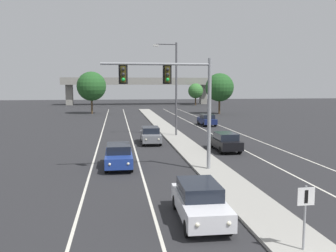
# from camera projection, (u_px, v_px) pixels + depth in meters

# --- Properties ---
(median_island) EXTENTS (2.40, 110.00, 0.15)m
(median_island) POSITION_uv_depth(u_px,v_px,m) (201.00, 159.00, 26.80)
(median_island) COLOR #9E9B93
(median_island) RESTS_ON ground
(lane_stripe_oncoming_center) EXTENTS (0.14, 100.00, 0.01)m
(lane_stripe_oncoming_center) POSITION_uv_depth(u_px,v_px,m) (134.00, 146.00, 33.02)
(lane_stripe_oncoming_center) COLOR silver
(lane_stripe_oncoming_center) RESTS_ON ground
(lane_stripe_receding_center) EXTENTS (0.14, 100.00, 0.01)m
(lane_stripe_receding_center) POSITION_uv_depth(u_px,v_px,m) (231.00, 143.00, 34.37)
(lane_stripe_receding_center) COLOR silver
(lane_stripe_receding_center) RESTS_ON ground
(edge_stripe_left) EXTENTS (0.14, 100.00, 0.01)m
(edge_stripe_left) POSITION_uv_depth(u_px,v_px,m) (98.00, 147.00, 32.54)
(edge_stripe_left) COLOR silver
(edge_stripe_left) RESTS_ON ground
(edge_stripe_right) EXTENTS (0.14, 100.00, 0.01)m
(edge_stripe_right) POSITION_uv_depth(u_px,v_px,m) (263.00, 143.00, 34.84)
(edge_stripe_right) COLOR silver
(edge_stripe_right) RESTS_ON ground
(overhead_signal_mast) EXTENTS (7.02, 0.44, 7.20)m
(overhead_signal_mast) POSITION_uv_depth(u_px,v_px,m) (176.00, 90.00, 22.53)
(overhead_signal_mast) COLOR gray
(overhead_signal_mast) RESTS_ON median_island
(median_sign_post) EXTENTS (0.60, 0.10, 2.20)m
(median_sign_post) POSITION_uv_depth(u_px,v_px,m) (305.00, 208.00, 11.73)
(median_sign_post) COLOR gray
(median_sign_post) RESTS_ON median_island
(street_lamp_median) EXTENTS (2.58, 0.28, 10.00)m
(street_lamp_median) POSITION_uv_depth(u_px,v_px,m) (174.00, 84.00, 38.33)
(street_lamp_median) COLOR #4C4C51
(street_lamp_median) RESTS_ON median_island
(car_oncoming_white) EXTENTS (1.89, 4.50, 1.58)m
(car_oncoming_white) POSITION_uv_depth(u_px,v_px,m) (200.00, 201.00, 14.82)
(car_oncoming_white) COLOR silver
(car_oncoming_white) RESTS_ON ground
(car_oncoming_blue) EXTENTS (1.83, 4.47, 1.58)m
(car_oncoming_blue) POSITION_uv_depth(u_px,v_px,m) (119.00, 155.00, 24.38)
(car_oncoming_blue) COLOR navy
(car_oncoming_blue) RESTS_ON ground
(car_oncoming_grey) EXTENTS (1.90, 4.50, 1.58)m
(car_oncoming_grey) POSITION_uv_depth(u_px,v_px,m) (151.00, 135.00, 34.36)
(car_oncoming_grey) COLOR slate
(car_oncoming_grey) RESTS_ON ground
(car_receding_black) EXTENTS (1.86, 4.48, 1.58)m
(car_receding_black) POSITION_uv_depth(u_px,v_px,m) (225.00, 141.00, 30.49)
(car_receding_black) COLOR black
(car_receding_black) RESTS_ON ground
(car_receding_navy) EXTENTS (1.87, 4.49, 1.58)m
(car_receding_navy) POSITION_uv_depth(u_px,v_px,m) (207.00, 120.00, 49.38)
(car_receding_navy) COLOR #141E4C
(car_receding_navy) RESTS_ON ground
(overpass_bridge) EXTENTS (42.40, 6.40, 7.65)m
(overpass_bridge) POSITION_uv_depth(u_px,v_px,m) (138.00, 84.00, 101.40)
(overpass_bridge) COLOR gray
(overpass_bridge) RESTS_ON ground
(tree_far_left_c) EXTENTS (5.68, 5.68, 8.22)m
(tree_far_left_c) POSITION_uv_depth(u_px,v_px,m) (91.00, 86.00, 68.98)
(tree_far_left_c) COLOR #4C3823
(tree_far_left_c) RESTS_ON ground
(tree_far_right_b) EXTENTS (4.18, 4.18, 6.05)m
(tree_far_right_b) POSITION_uv_depth(u_px,v_px,m) (196.00, 91.00, 98.72)
(tree_far_right_b) COLOR #4C3823
(tree_far_right_b) RESTS_ON ground
(tree_far_right_a) EXTENTS (5.45, 5.45, 7.88)m
(tree_far_right_a) POSITION_uv_depth(u_px,v_px,m) (220.00, 87.00, 68.37)
(tree_far_right_a) COLOR #4C3823
(tree_far_right_a) RESTS_ON ground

